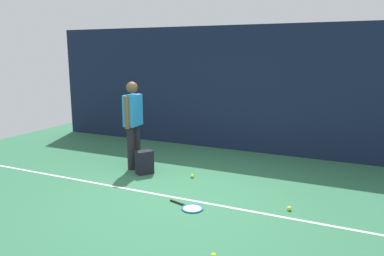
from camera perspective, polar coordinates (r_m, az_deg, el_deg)
ground_plane at (r=6.24m, az=-1.58°, el=-9.71°), size 12.00×12.00×0.00m
back_fence at (r=8.64m, az=7.38°, el=5.83°), size 10.00×0.10×2.84m
court_line at (r=6.03m, az=-2.66°, el=-10.45°), size 9.00×0.05×0.00m
tennis_player at (r=7.36m, az=-8.92°, el=1.26°), size 0.25×0.53×1.70m
tennis_racket at (r=5.63m, az=-0.17°, el=-11.99°), size 0.64×0.40×0.03m
backpack at (r=7.16m, az=-7.24°, el=-5.21°), size 0.38×0.37×0.44m
tennis_ball_near_player at (r=4.41m, az=3.29°, el=-18.77°), size 0.07×0.07×0.07m
tennis_ball_by_fence at (r=6.91m, az=0.03°, el=-7.29°), size 0.07×0.07×0.07m
tennis_ball_mid_court at (r=5.73m, az=14.52°, el=-11.72°), size 0.07×0.07×0.07m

